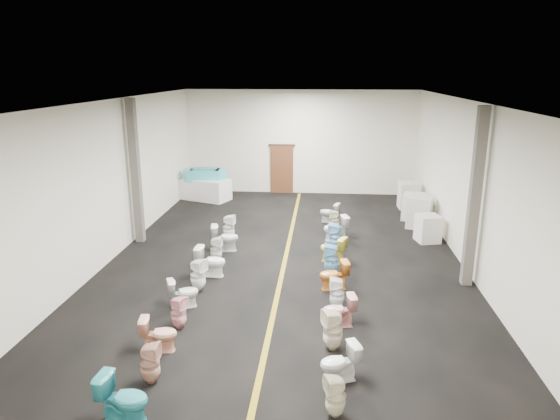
{
  "coord_description": "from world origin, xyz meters",
  "views": [
    {
      "loc": [
        1.06,
        -13.7,
        5.28
      ],
      "look_at": [
        -0.26,
        1.0,
        1.14
      ],
      "focal_mm": 32.0,
      "sensor_mm": 36.0,
      "label": 1
    }
  ],
  "objects_px": {
    "toilet_left_2": "(159,334)",
    "toilet_left_3": "(179,312)",
    "toilet_right_0": "(336,396)",
    "toilet_right_9": "(336,228)",
    "toilet_left_6": "(211,261)",
    "toilet_left_9": "(229,227)",
    "toilet_right_7": "(333,249)",
    "toilet_right_8": "(335,237)",
    "toilet_left_0": "(124,398)",
    "toilet_right_3": "(339,311)",
    "appliance_crate_c": "(415,207)",
    "appliance_crate_d": "(408,196)",
    "display_table": "(206,189)",
    "toilet_right_2": "(333,330)",
    "toilet_left_5": "(198,275)",
    "toilet_left_8": "(225,238)",
    "toilet_right_4": "(337,293)",
    "appliance_crate_a": "(428,229)",
    "toilet_right_1": "(339,363)",
    "toilet_left_7": "(216,249)",
    "toilet_right_10": "(335,220)",
    "toilet_left_1": "(150,363)",
    "toilet_right_5": "(334,275)",
    "toilet_left_4": "(183,293)",
    "appliance_crate_b": "(420,212)",
    "bathtub": "(205,175)",
    "toilet_right_6": "(331,259)"
  },
  "relations": [
    {
      "from": "display_table",
      "to": "toilet_right_2",
      "type": "bearing_deg",
      "value": -65.43
    },
    {
      "from": "toilet_left_8",
      "to": "toilet_right_4",
      "type": "distance_m",
      "value": 4.82
    },
    {
      "from": "toilet_left_6",
      "to": "toilet_left_8",
      "type": "distance_m",
      "value": 1.92
    },
    {
      "from": "toilet_left_3",
      "to": "toilet_right_0",
      "type": "distance_m",
      "value": 4.12
    },
    {
      "from": "toilet_right_6",
      "to": "toilet_left_1",
      "type": "bearing_deg",
      "value": -28.67
    },
    {
      "from": "toilet_left_1",
      "to": "toilet_left_5",
      "type": "distance_m",
      "value": 3.8
    },
    {
      "from": "toilet_left_1",
      "to": "appliance_crate_a",
      "type": "bearing_deg",
      "value": -38.43
    },
    {
      "from": "toilet_left_5",
      "to": "toilet_left_9",
      "type": "bearing_deg",
      "value": 23.79
    },
    {
      "from": "display_table",
      "to": "toilet_right_9",
      "type": "xyz_separation_m",
      "value": [
        5.37,
        -4.8,
        -0.04
      ]
    },
    {
      "from": "toilet_left_0",
      "to": "toilet_right_10",
      "type": "height_order",
      "value": "toilet_left_0"
    },
    {
      "from": "toilet_left_8",
      "to": "toilet_right_10",
      "type": "xyz_separation_m",
      "value": [
        3.34,
        2.28,
        -0.05
      ]
    },
    {
      "from": "bathtub",
      "to": "appliance_crate_a",
      "type": "relative_size",
      "value": 2.16
    },
    {
      "from": "toilet_left_3",
      "to": "toilet_right_10",
      "type": "relative_size",
      "value": 1.01
    },
    {
      "from": "toilet_left_9",
      "to": "toilet_right_7",
      "type": "height_order",
      "value": "toilet_left_9"
    },
    {
      "from": "toilet_left_4",
      "to": "toilet_right_0",
      "type": "xyz_separation_m",
      "value": [
        3.42,
        -3.49,
        0.01
      ]
    },
    {
      "from": "toilet_left_1",
      "to": "toilet_right_4",
      "type": "bearing_deg",
      "value": -46.89
    },
    {
      "from": "appliance_crate_c",
      "to": "toilet_right_10",
      "type": "bearing_deg",
      "value": -151.17
    },
    {
      "from": "toilet_left_1",
      "to": "toilet_left_9",
      "type": "bearing_deg",
      "value": -0.01
    },
    {
      "from": "toilet_right_1",
      "to": "toilet_right_4",
      "type": "bearing_deg",
      "value": 157.98
    },
    {
      "from": "toilet_right_0",
      "to": "toilet_right_5",
      "type": "height_order",
      "value": "toilet_right_5"
    },
    {
      "from": "toilet_left_3",
      "to": "toilet_left_1",
      "type": "bearing_deg",
      "value": -154.87
    },
    {
      "from": "appliance_crate_c",
      "to": "toilet_right_3",
      "type": "height_order",
      "value": "appliance_crate_c"
    },
    {
      "from": "toilet_left_6",
      "to": "toilet_right_9",
      "type": "xyz_separation_m",
      "value": [
        3.35,
        3.19,
        -0.0
      ]
    },
    {
      "from": "toilet_left_7",
      "to": "appliance_crate_b",
      "type": "bearing_deg",
      "value": -56.3
    },
    {
      "from": "appliance_crate_b",
      "to": "toilet_right_10",
      "type": "distance_m",
      "value": 3.0
    },
    {
      "from": "toilet_left_2",
      "to": "toilet_left_3",
      "type": "distance_m",
      "value": 0.91
    },
    {
      "from": "toilet_left_2",
      "to": "toilet_right_10",
      "type": "xyz_separation_m",
      "value": [
        3.52,
        7.93,
        0.0
      ]
    },
    {
      "from": "toilet_left_3",
      "to": "toilet_left_9",
      "type": "relative_size",
      "value": 0.87
    },
    {
      "from": "toilet_right_9",
      "to": "toilet_right_2",
      "type": "bearing_deg",
      "value": -19.85
    },
    {
      "from": "toilet_left_0",
      "to": "toilet_right_3",
      "type": "xyz_separation_m",
      "value": [
        3.39,
        3.32,
        -0.04
      ]
    },
    {
      "from": "toilet_left_4",
      "to": "toilet_left_1",
      "type": "bearing_deg",
      "value": 159.97
    },
    {
      "from": "toilet_left_6",
      "to": "toilet_right_7",
      "type": "bearing_deg",
      "value": -65.09
    },
    {
      "from": "toilet_right_1",
      "to": "toilet_right_5",
      "type": "height_order",
      "value": "toilet_right_5"
    },
    {
      "from": "toilet_right_7",
      "to": "toilet_right_9",
      "type": "distance_m",
      "value": 1.93
    },
    {
      "from": "toilet_left_5",
      "to": "toilet_left_6",
      "type": "height_order",
      "value": "toilet_left_5"
    },
    {
      "from": "toilet_right_1",
      "to": "toilet_right_2",
      "type": "height_order",
      "value": "toilet_right_2"
    },
    {
      "from": "toilet_left_7",
      "to": "toilet_right_9",
      "type": "bearing_deg",
      "value": -54.93
    },
    {
      "from": "display_table",
      "to": "toilet_right_2",
      "type": "xyz_separation_m",
      "value": [
        5.2,
        -11.37,
        -0.02
      ]
    },
    {
      "from": "appliance_crate_d",
      "to": "toilet_left_0",
      "type": "height_order",
      "value": "appliance_crate_d"
    },
    {
      "from": "toilet_left_4",
      "to": "toilet_right_9",
      "type": "relative_size",
      "value": 0.88
    },
    {
      "from": "toilet_right_7",
      "to": "toilet_right_8",
      "type": "height_order",
      "value": "toilet_right_8"
    },
    {
      "from": "toilet_right_5",
      "to": "toilet_right_8",
      "type": "distance_m",
      "value": 2.81
    },
    {
      "from": "appliance_crate_a",
      "to": "toilet_right_1",
      "type": "bearing_deg",
      "value": -111.13
    },
    {
      "from": "toilet_right_0",
      "to": "toilet_right_9",
      "type": "relative_size",
      "value": 0.89
    },
    {
      "from": "toilet_left_5",
      "to": "toilet_left_7",
      "type": "xyz_separation_m",
      "value": [
        0.02,
        1.98,
        -0.05
      ]
    },
    {
      "from": "display_table",
      "to": "toilet_left_4",
      "type": "xyz_separation_m",
      "value": [
        1.8,
        -9.85,
        -0.09
      ]
    },
    {
      "from": "appliance_crate_b",
      "to": "toilet_left_4",
      "type": "distance_m",
      "value": 9.32
    },
    {
      "from": "toilet_right_5",
      "to": "toilet_right_9",
      "type": "relative_size",
      "value": 0.92
    },
    {
      "from": "appliance_crate_a",
      "to": "toilet_right_4",
      "type": "xyz_separation_m",
      "value": [
        -2.97,
        -4.93,
        -0.06
      ]
    },
    {
      "from": "toilet_left_8",
      "to": "toilet_right_4",
      "type": "height_order",
      "value": "toilet_left_8"
    }
  ]
}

